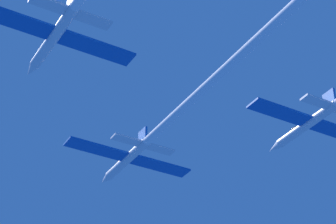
{
  "coord_description": "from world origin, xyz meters",
  "views": [
    {
      "loc": [
        -31.17,
        -64.03,
        -40.2
      ],
      "look_at": [
        0.09,
        -9.7,
        0.19
      ],
      "focal_mm": 74.5,
      "sensor_mm": 36.0,
      "label": 1
    }
  ],
  "objects": [
    {
      "name": "jet_lead",
      "position": [
        0.49,
        -12.57,
        -0.52
      ],
      "size": [
        15.72,
        47.81,
        2.6
      ],
      "color": "silver"
    }
  ]
}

